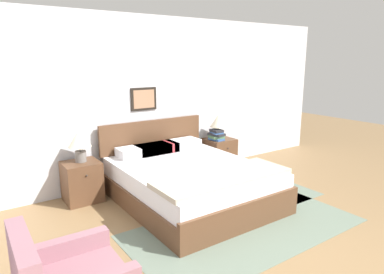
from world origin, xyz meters
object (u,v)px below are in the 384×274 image
at_px(bed, 189,181).
at_px(table_lamp_near_window, 79,141).
at_px(nightstand_near_window, 82,182).
at_px(nightstand_by_door, 219,154).
at_px(table_lamp_by_door, 219,122).

bearing_deg(bed, table_lamp_near_window, 144.39).
bearing_deg(nightstand_near_window, bed, -34.63).
height_order(nightstand_near_window, nightstand_by_door, same).
bearing_deg(table_lamp_near_window, nightstand_by_door, -0.48).
xyz_separation_m(nightstand_by_door, table_lamp_near_window, (-2.44, 0.02, 0.58)).
bearing_deg(nightstand_by_door, table_lamp_near_window, 179.52).
height_order(table_lamp_near_window, table_lamp_by_door, same).
distance_m(bed, nightstand_near_window, 1.49).
distance_m(nightstand_by_door, table_lamp_near_window, 2.51).
distance_m(nightstand_near_window, nightstand_by_door, 2.46).
height_order(bed, table_lamp_near_window, table_lamp_near_window).
height_order(bed, table_lamp_by_door, table_lamp_by_door).
bearing_deg(table_lamp_by_door, nightstand_by_door, -70.16).
distance_m(nightstand_by_door, table_lamp_by_door, 0.58).
relative_size(bed, nightstand_by_door, 3.92).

